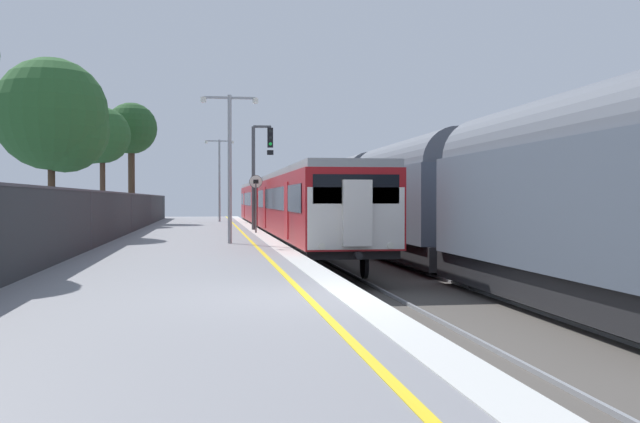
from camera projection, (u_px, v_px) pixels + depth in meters
name	position (u px, v px, depth m)	size (l,w,h in m)	color
ground	(487.00, 330.00, 12.04)	(17.40, 110.00, 1.21)	gray
commuter_train_at_platform	(283.00, 204.00, 39.46)	(2.83, 40.01, 3.81)	maroon
freight_train_adjacent_track	(374.00, 197.00, 35.72)	(2.60, 51.86, 4.84)	#232326
signal_gantry	(259.00, 165.00, 37.00)	(1.10, 0.24, 5.27)	#47474C
speed_limit_sign	(256.00, 196.00, 33.50)	(0.59, 0.08, 2.65)	#59595B
platform_lamp_mid	(230.00, 155.00, 25.56)	(2.00, 0.20, 5.18)	#93999E
platform_lamp_far	(219.00, 173.00, 50.71)	(2.00, 0.20, 5.67)	#93999E
background_tree_centre	(56.00, 119.00, 30.33)	(4.68, 4.65, 7.39)	#473323
background_tree_right	(130.00, 130.00, 47.91)	(3.34, 3.34, 7.85)	#473323
background_tree_back	(100.00, 138.00, 43.59)	(3.49, 3.32, 7.01)	#473323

